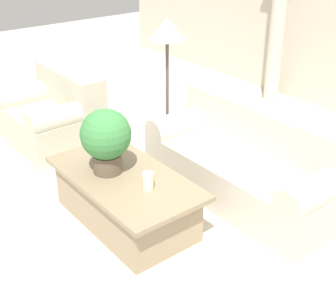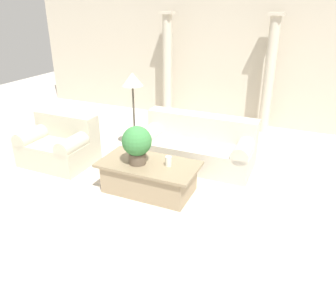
{
  "view_description": "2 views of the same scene",
  "coord_description": "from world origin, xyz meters",
  "px_view_note": "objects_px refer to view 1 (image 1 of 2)",
  "views": [
    {
      "loc": [
        2.78,
        -2.2,
        2.44
      ],
      "look_at": [
        -0.21,
        0.17,
        0.55
      ],
      "focal_mm": 50.0,
      "sensor_mm": 36.0,
      "label": 1
    },
    {
      "loc": [
        1.84,
        -4.15,
        2.58
      ],
      "look_at": [
        0.03,
        -0.03,
        0.65
      ],
      "focal_mm": 35.0,
      "sensor_mm": 36.0,
      "label": 2
    }
  ],
  "objects_px": {
    "potted_plant": "(106,138)",
    "floor_lamp": "(167,40)",
    "coffee_table": "(125,198)",
    "loveseat": "(55,113)",
    "sofa_long": "(248,162)"
  },
  "relations": [
    {
      "from": "potted_plant",
      "to": "floor_lamp",
      "type": "distance_m",
      "value": 1.51
    },
    {
      "from": "coffee_table",
      "to": "floor_lamp",
      "type": "xyz_separation_m",
      "value": [
        -0.88,
        1.16,
        1.03
      ]
    },
    {
      "from": "coffee_table",
      "to": "floor_lamp",
      "type": "height_order",
      "value": "floor_lamp"
    },
    {
      "from": "coffee_table",
      "to": "floor_lamp",
      "type": "bearing_deg",
      "value": 127.22
    },
    {
      "from": "floor_lamp",
      "to": "coffee_table",
      "type": "bearing_deg",
      "value": -52.78
    },
    {
      "from": "coffee_table",
      "to": "floor_lamp",
      "type": "distance_m",
      "value": 1.78
    },
    {
      "from": "loveseat",
      "to": "coffee_table",
      "type": "distance_m",
      "value": 1.89
    },
    {
      "from": "floor_lamp",
      "to": "potted_plant",
      "type": "bearing_deg",
      "value": -59.04
    },
    {
      "from": "sofa_long",
      "to": "loveseat",
      "type": "height_order",
      "value": "same"
    },
    {
      "from": "sofa_long",
      "to": "potted_plant",
      "type": "relative_size",
      "value": 3.46
    },
    {
      "from": "sofa_long",
      "to": "floor_lamp",
      "type": "xyz_separation_m",
      "value": [
        -1.21,
        -0.01,
        0.93
      ]
    },
    {
      "from": "floor_lamp",
      "to": "loveseat",
      "type": "bearing_deg",
      "value": -137.94
    },
    {
      "from": "loveseat",
      "to": "potted_plant",
      "type": "height_order",
      "value": "potted_plant"
    },
    {
      "from": "floor_lamp",
      "to": "sofa_long",
      "type": "bearing_deg",
      "value": 0.54
    },
    {
      "from": "potted_plant",
      "to": "floor_lamp",
      "type": "relative_size",
      "value": 0.38
    }
  ]
}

